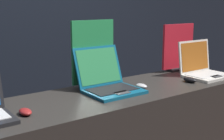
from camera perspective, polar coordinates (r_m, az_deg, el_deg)
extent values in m
cube|color=black|center=(3.24, -15.49, 9.69)|extent=(8.00, 0.05, 2.80)
ellipsoid|color=maroon|center=(1.69, -15.58, -7.37)|extent=(0.06, 0.10, 0.03)
cube|color=#0F5170|center=(2.01, 0.34, -3.99)|extent=(0.35, 0.27, 0.02)
cube|color=black|center=(2.02, 0.00, -3.54)|extent=(0.31, 0.19, 0.00)
cube|color=#3F3F42|center=(1.94, 1.78, -4.19)|extent=(0.10, 0.06, 0.00)
cube|color=#0F5170|center=(2.12, -2.59, 0.71)|extent=(0.35, 0.10, 0.26)
cube|color=#2D7F4C|center=(2.12, -2.50, 0.74)|extent=(0.31, 0.09, 0.23)
ellipsoid|color=#B2B2B7|center=(2.14, 5.39, -2.91)|extent=(0.06, 0.09, 0.03)
cube|color=black|center=(2.20, -3.46, -2.51)|extent=(0.18, 0.07, 0.02)
cube|color=#268C4C|center=(2.16, -3.54, 3.37)|extent=(0.33, 0.02, 0.43)
cube|color=silver|center=(2.55, 17.19, -1.06)|extent=(0.35, 0.26, 0.02)
cube|color=#B7B7B7|center=(2.56, 16.86, -0.72)|extent=(0.31, 0.18, 0.00)
cube|color=#3F3F42|center=(2.51, 18.61, -1.11)|extent=(0.10, 0.06, 0.00)
cube|color=silver|center=(2.62, 14.81, 2.45)|extent=(0.35, 0.05, 0.26)
cube|color=#A5591E|center=(2.61, 14.93, 2.45)|extent=(0.32, 0.03, 0.22)
ellipsoid|color=black|center=(2.36, 14.04, -1.72)|extent=(0.06, 0.11, 0.04)
cube|color=black|center=(2.75, 11.82, 0.19)|extent=(0.19, 0.07, 0.02)
cube|color=red|center=(2.72, 12.00, 4.30)|extent=(0.35, 0.02, 0.37)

